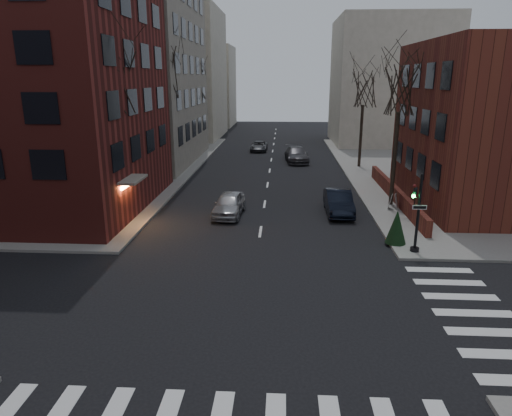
{
  "coord_description": "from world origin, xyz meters",
  "views": [
    {
      "loc": [
        1.22,
        -13.11,
        8.68
      ],
      "look_at": [
        -0.14,
        10.02,
        2.0
      ],
      "focal_mm": 32.0,
      "sensor_mm": 36.0,
      "label": 1
    }
  ],
  "objects": [
    {
      "name": "ground",
      "position": [
        0.0,
        0.0,
        0.0
      ],
      "size": [
        160.0,
        160.0,
        0.0
      ],
      "primitive_type": "plane",
      "color": "black",
      "rests_on": "ground"
    },
    {
      "name": "building_left_brick",
      "position": [
        -15.5,
        16.5,
        9.0
      ],
      "size": [
        15.0,
        15.0,
        18.0
      ],
      "primitive_type": "cube",
      "color": "maroon",
      "rests_on": "ground"
    },
    {
      "name": "building_left_tan",
      "position": [
        -17.0,
        34.0,
        14.0
      ],
      "size": [
        18.0,
        18.0,
        28.0
      ],
      "primitive_type": "cube",
      "color": "gray",
      "rests_on": "ground"
    },
    {
      "name": "building_right_brick",
      "position": [
        16.5,
        19.0,
        5.5
      ],
      "size": [
        12.0,
        14.0,
        11.0
      ],
      "primitive_type": "cube",
      "color": "maroon",
      "rests_on": "ground"
    },
    {
      "name": "low_wall_right",
      "position": [
        9.3,
        19.0,
        0.65
      ],
      "size": [
        0.35,
        16.0,
        1.0
      ],
      "primitive_type": "cube",
      "color": "maroon",
      "rests_on": "sidewalk_far_right"
    },
    {
      "name": "building_distant_la",
      "position": [
        -15.0,
        55.0,
        9.0
      ],
      "size": [
        14.0,
        16.0,
        18.0
      ],
      "primitive_type": "cube",
      "color": "beige",
      "rests_on": "ground"
    },
    {
      "name": "building_distant_ra",
      "position": [
        15.0,
        50.0,
        8.0
      ],
      "size": [
        14.0,
        14.0,
        16.0
      ],
      "primitive_type": "cube",
      "color": "beige",
      "rests_on": "ground"
    },
    {
      "name": "building_distant_lb",
      "position": [
        -13.0,
        72.0,
        7.0
      ],
      "size": [
        10.0,
        12.0,
        14.0
      ],
      "primitive_type": "cube",
      "color": "beige",
      "rests_on": "ground"
    },
    {
      "name": "traffic_signal",
      "position": [
        7.94,
        8.99,
        1.91
      ],
      "size": [
        0.76,
        0.44,
        4.0
      ],
      "color": "black",
      "rests_on": "sidewalk_far_right"
    },
    {
      "name": "tree_left_a",
      "position": [
        -8.8,
        14.0,
        8.47
      ],
      "size": [
        4.18,
        4.18,
        10.26
      ],
      "color": "#2D231C",
      "rests_on": "sidewalk_far_left"
    },
    {
      "name": "tree_left_b",
      "position": [
        -8.8,
        26.0,
        8.91
      ],
      "size": [
        4.4,
        4.4,
        10.8
      ],
      "color": "#2D231C",
      "rests_on": "sidewalk_far_left"
    },
    {
      "name": "tree_left_c",
      "position": [
        -8.8,
        40.0,
        8.03
      ],
      "size": [
        3.96,
        3.96,
        9.72
      ],
      "color": "#2D231C",
      "rests_on": "sidewalk_far_left"
    },
    {
      "name": "tree_right_a",
      "position": [
        8.8,
        18.0,
        8.03
      ],
      "size": [
        3.96,
        3.96,
        9.72
      ],
      "color": "#2D231C",
      "rests_on": "sidewalk_far_right"
    },
    {
      "name": "tree_right_b",
      "position": [
        8.8,
        32.0,
        7.59
      ],
      "size": [
        3.74,
        3.74,
        9.18
      ],
      "color": "#2D231C",
      "rests_on": "sidewalk_far_right"
    },
    {
      "name": "streetlamp_near",
      "position": [
        -8.2,
        22.0,
        4.24
      ],
      "size": [
        0.36,
        0.36,
        6.28
      ],
      "color": "black",
      "rests_on": "sidewalk_far_left"
    },
    {
      "name": "streetlamp_far",
      "position": [
        -8.2,
        42.0,
        4.24
      ],
      "size": [
        0.36,
        0.36,
        6.28
      ],
      "color": "black",
      "rests_on": "sidewalk_far_left"
    },
    {
      "name": "parked_sedan",
      "position": [
        4.94,
        16.01,
        0.77
      ],
      "size": [
        1.66,
        4.67,
        1.53
      ],
      "primitive_type": "imported",
      "rotation": [
        0.0,
        0.0,
        0.01
      ],
      "color": "black",
      "rests_on": "ground"
    },
    {
      "name": "car_lane_silver",
      "position": [
        -2.2,
        15.2,
        0.74
      ],
      "size": [
        2.04,
        4.48,
        1.49
      ],
      "primitive_type": "imported",
      "rotation": [
        0.0,
        0.0,
        -0.07
      ],
      "color": "#A6A7AC",
      "rests_on": "ground"
    },
    {
      "name": "car_lane_gray",
      "position": [
        2.69,
        34.82,
        0.79
      ],
      "size": [
        2.7,
        5.61,
        1.58
      ],
      "primitive_type": "imported",
      "rotation": [
        0.0,
        0.0,
        0.09
      ],
      "color": "#3A3A3E",
      "rests_on": "ground"
    },
    {
      "name": "car_lane_far",
      "position": [
        -1.67,
        42.01,
        0.58
      ],
      "size": [
        2.02,
        4.23,
        1.17
      ],
      "primitive_type": "imported",
      "rotation": [
        0.0,
        0.0,
        -0.02
      ],
      "color": "#424347",
      "rests_on": "ground"
    },
    {
      "name": "sandwich_board",
      "position": [
        8.67,
        16.78,
        0.66
      ],
      "size": [
        0.64,
        0.75,
        1.02
      ],
      "primitive_type": "cube",
      "rotation": [
        0.0,
        0.0,
        -0.33
      ],
      "color": "silver",
      "rests_on": "sidewalk_far_right"
    },
    {
      "name": "evergreen_shrub",
      "position": [
        7.3,
        10.16,
        1.06
      ],
      "size": [
        1.43,
        1.43,
        1.81
      ],
      "primitive_type": "cone",
      "rotation": [
        0.0,
        0.0,
        0.41
      ],
      "color": "black",
      "rests_on": "sidewalk_far_right"
    }
  ]
}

